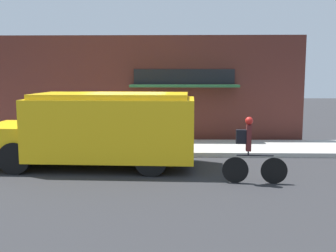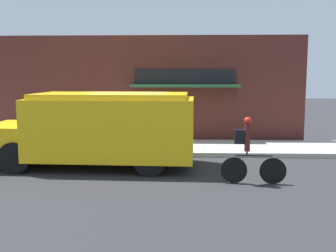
{
  "view_description": "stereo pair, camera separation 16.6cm",
  "coord_description": "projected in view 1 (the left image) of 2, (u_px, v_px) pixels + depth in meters",
  "views": [
    {
      "loc": [
        1.64,
        -13.12,
        2.77
      ],
      "look_at": [
        1.34,
        -0.2,
        1.1
      ],
      "focal_mm": 42.0,
      "sensor_mm": 36.0,
      "label": 1
    },
    {
      "loc": [
        1.81,
        -13.11,
        2.77
      ],
      "look_at": [
        1.34,
        -0.2,
        1.1
      ],
      "focal_mm": 42.0,
      "sensor_mm": 36.0,
      "label": 2
    }
  ],
  "objects": [
    {
      "name": "trash_bin",
      "position": [
        104.0,
        135.0,
        14.81
      ],
      "size": [
        0.56,
        0.56,
        0.77
      ],
      "color": "#38383D",
      "rests_on": "sidewalk"
    },
    {
      "name": "school_bus",
      "position": [
        100.0,
        128.0,
        11.82
      ],
      "size": [
        6.31,
        2.92,
        2.24
      ],
      "rotation": [
        0.0,
        0.0,
        -0.04
      ],
      "color": "yellow",
      "rests_on": "ground_plane"
    },
    {
      "name": "storefront",
      "position": [
        140.0,
        89.0,
        16.26
      ],
      "size": [
        13.67,
        1.02,
        4.39
      ],
      "color": "#4C231E",
      "rests_on": "ground_plane"
    },
    {
      "name": "sidewalk",
      "position": [
        134.0,
        147.0,
        14.77
      ],
      "size": [
        28.0,
        2.79,
        0.16
      ],
      "color": "#ADAAA3",
      "rests_on": "ground_plane"
    },
    {
      "name": "ground_plane",
      "position": [
        129.0,
        157.0,
        13.4
      ],
      "size": [
        70.0,
        70.0,
        0.0
      ],
      "primitive_type": "plane",
      "color": "#2B2B2D"
    },
    {
      "name": "cyclist",
      "position": [
        250.0,
        152.0,
        10.06
      ],
      "size": [
        1.67,
        0.21,
        1.73
      ],
      "rotation": [
        0.0,
        0.0,
        -0.06
      ],
      "color": "black",
      "rests_on": "ground_plane"
    }
  ]
}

